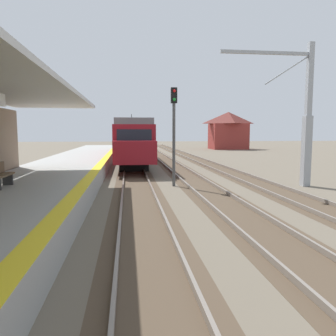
{
  "coord_description": "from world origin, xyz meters",
  "views": [
    {
      "loc": [
        1.44,
        3.42,
        2.87
      ],
      "look_at": [
        2.31,
        10.47,
        2.1
      ],
      "focal_mm": 35.08,
      "sensor_mm": 36.0,
      "label": 1
    }
  ],
  "objects": [
    {
      "name": "catenary_pylon_far_side",
      "position": [
        10.6,
        19.84,
        3.6
      ],
      "size": [
        5.0,
        0.4,
        7.5
      ],
      "color": "#9EA3A8",
      "rests_on": "ground"
    },
    {
      "name": "approaching_train",
      "position": [
        1.9,
        34.07,
        2.18
      ],
      "size": [
        2.93,
        19.6,
        4.76
      ],
      "color": "maroon",
      "rests_on": "ground"
    },
    {
      "name": "rail_signal_post",
      "position": [
        3.89,
        20.68,
        3.19
      ],
      "size": [
        0.32,
        0.34,
        5.2
      ],
      "color": "#4C4C4C",
      "rests_on": "ground"
    },
    {
      "name": "distant_trackside_house",
      "position": [
        18.83,
        58.95,
        3.34
      ],
      "size": [
        6.6,
        5.28,
        6.4
      ],
      "color": "maroon",
      "rests_on": "ground"
    },
    {
      "name": "track_pair_middle",
      "position": [
        5.3,
        20.0,
        0.05
      ],
      "size": [
        2.34,
        120.0,
        0.16
      ],
      "color": "#4C3D2D",
      "rests_on": "ground"
    },
    {
      "name": "track_pair_far_side",
      "position": [
        8.7,
        20.0,
        0.05
      ],
      "size": [
        2.34,
        120.0,
        0.16
      ],
      "color": "#4C3D2D",
      "rests_on": "ground"
    },
    {
      "name": "track_pair_nearest_platform",
      "position": [
        1.9,
        20.0,
        0.05
      ],
      "size": [
        2.34,
        120.0,
        0.16
      ],
      "color": "#4C3D2D",
      "rests_on": "ground"
    },
    {
      "name": "station_platform",
      "position": [
        -2.5,
        16.0,
        0.45
      ],
      "size": [
        5.0,
        80.0,
        0.91
      ],
      "color": "#999993",
      "rests_on": "ground"
    }
  ]
}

